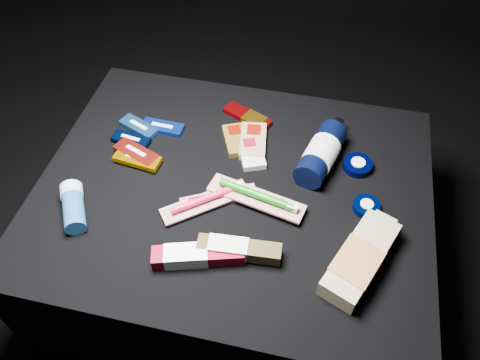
% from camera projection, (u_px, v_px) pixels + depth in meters
% --- Properties ---
extents(ground, '(3.00, 3.00, 0.00)m').
position_uv_depth(ground, '(235.00, 266.00, 1.48)').
color(ground, black).
rests_on(ground, ground).
extents(cloth_table, '(0.98, 0.78, 0.40)m').
position_uv_depth(cloth_table, '(234.00, 231.00, 1.33)').
color(cloth_table, black).
rests_on(cloth_table, ground).
extents(luna_bar_0, '(0.12, 0.05, 0.02)m').
position_uv_depth(luna_bar_0, '(163.00, 127.00, 1.30)').
color(luna_bar_0, '#0C2C95').
rests_on(luna_bar_0, cloth_table).
extents(luna_bar_1, '(0.12, 0.08, 0.01)m').
position_uv_depth(luna_bar_1, '(139.00, 127.00, 1.30)').
color(luna_bar_1, '#1C5490').
rests_on(luna_bar_1, cloth_table).
extents(luna_bar_2, '(0.11, 0.05, 0.01)m').
position_uv_depth(luna_bar_2, '(131.00, 139.00, 1.27)').
color(luna_bar_2, black).
rests_on(luna_bar_2, cloth_table).
extents(luna_bar_3, '(0.13, 0.06, 0.02)m').
position_uv_depth(luna_bar_3, '(137.00, 159.00, 1.21)').
color(luna_bar_3, '#C58500').
rests_on(luna_bar_3, cloth_table).
extents(luna_bar_4, '(0.13, 0.09, 0.02)m').
position_uv_depth(luna_bar_4, '(136.00, 153.00, 1.23)').
color(luna_bar_4, maroon).
rests_on(luna_bar_4, cloth_table).
extents(clif_bar_0, '(0.10, 0.13, 0.02)m').
position_uv_depth(clif_bar_0, '(236.00, 139.00, 1.27)').
color(clif_bar_0, brown).
rests_on(clif_bar_0, cloth_table).
extents(clif_bar_1, '(0.10, 0.12, 0.02)m').
position_uv_depth(clif_bar_1, '(251.00, 152.00, 1.24)').
color(clif_bar_1, silver).
rests_on(clif_bar_1, cloth_table).
extents(clif_bar_2, '(0.09, 0.14, 0.02)m').
position_uv_depth(clif_bar_2, '(253.00, 140.00, 1.27)').
color(clif_bar_2, '#9A8556').
rests_on(clif_bar_2, cloth_table).
extents(power_bar, '(0.15, 0.10, 0.02)m').
position_uv_depth(power_bar, '(250.00, 118.00, 1.32)').
color(power_bar, '#7A0507').
rests_on(power_bar, cloth_table).
extents(lotion_bottle, '(0.12, 0.25, 0.08)m').
position_uv_depth(lotion_bottle, '(321.00, 153.00, 1.20)').
color(lotion_bottle, black).
rests_on(lotion_bottle, cloth_table).
extents(cream_tin_upper, '(0.07, 0.07, 0.02)m').
position_uv_depth(cream_tin_upper, '(358.00, 165.00, 1.21)').
color(cream_tin_upper, black).
rests_on(cream_tin_upper, cloth_table).
extents(cream_tin_lower, '(0.06, 0.06, 0.02)m').
position_uv_depth(cream_tin_lower, '(366.00, 206.00, 1.12)').
color(cream_tin_lower, black).
rests_on(cream_tin_lower, cloth_table).
extents(bodywash_bottle, '(0.17, 0.25, 0.05)m').
position_uv_depth(bodywash_bottle, '(359.00, 260.00, 1.01)').
color(bodywash_bottle, tan).
rests_on(bodywash_bottle, cloth_table).
extents(deodorant_stick, '(0.11, 0.14, 0.05)m').
position_uv_depth(deodorant_stick, '(73.00, 206.00, 1.10)').
color(deodorant_stick, '#1C4C86').
rests_on(deodorant_stick, cloth_table).
extents(toothbrush_pack_0, '(0.19, 0.13, 0.02)m').
position_uv_depth(toothbrush_pack_0, '(220.00, 196.00, 1.15)').
color(toothbrush_pack_0, '#B7AEAB').
rests_on(toothbrush_pack_0, cloth_table).
extents(toothbrush_pack_1, '(0.20, 0.18, 0.02)m').
position_uv_depth(toothbrush_pack_1, '(206.00, 200.00, 1.13)').
color(toothbrush_pack_1, silver).
rests_on(toothbrush_pack_1, cloth_table).
extents(toothbrush_pack_2, '(0.25, 0.11, 0.03)m').
position_uv_depth(toothbrush_pack_2, '(257.00, 197.00, 1.12)').
color(toothbrush_pack_2, beige).
rests_on(toothbrush_pack_2, cloth_table).
extents(toothpaste_carton_red, '(0.21, 0.10, 0.04)m').
position_uv_depth(toothpaste_carton_red, '(194.00, 256.00, 1.03)').
color(toothpaste_carton_red, maroon).
rests_on(toothpaste_carton_red, cloth_table).
extents(toothpaste_carton_green, '(0.19, 0.05, 0.04)m').
position_uv_depth(toothpaste_carton_green, '(235.00, 249.00, 1.03)').
color(toothpaste_carton_green, '#362D11').
rests_on(toothpaste_carton_green, cloth_table).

